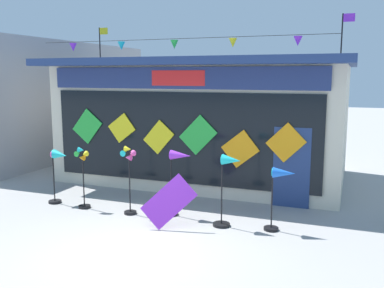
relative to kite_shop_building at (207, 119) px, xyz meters
The scene contains 10 objects.
ground_plane 6.59m from the kite_shop_building, 84.25° to the right, with size 80.00×80.00×0.00m, color #9E9B99.
kite_shop_building is the anchor object (origin of this frame).
wind_spinner_far_left 4.96m from the kite_shop_building, 121.22° to the right, with size 0.65×0.33×1.39m.
wind_spinner_left 4.73m from the kite_shop_building, 112.24° to the right, with size 0.33×0.29×1.53m.
wind_spinner_center_left 4.40m from the kite_shop_building, 96.16° to the right, with size 0.34×0.29×1.64m.
wind_spinner_center_right 4.12m from the kite_shop_building, 80.59° to the right, with size 0.65×0.32×1.56m.
wind_spinner_right 4.78m from the kite_shop_building, 65.74° to the right, with size 0.60×0.37×1.59m.
wind_spinner_far_right 5.22m from the kite_shop_building, 53.93° to the right, with size 0.62×0.31×1.37m.
display_kite_on_ground 5.08m from the kite_shop_building, 80.67° to the right, with size 0.62×0.03×1.12m, color purple.
neighbour_building 8.81m from the kite_shop_building, 168.36° to the left, with size 5.71×9.61×4.53m, color #99999E.
Camera 1 is at (3.74, -6.57, 3.25)m, focal length 40.02 mm.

